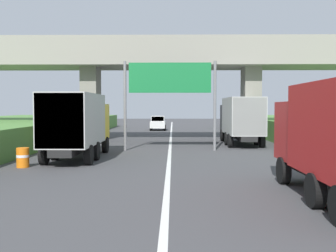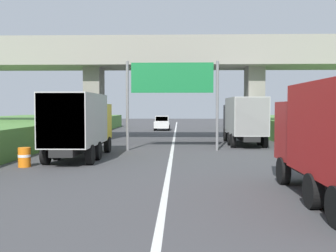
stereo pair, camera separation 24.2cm
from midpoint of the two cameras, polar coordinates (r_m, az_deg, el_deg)
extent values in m
cube|color=white|center=(24.69, 0.88, -3.64)|extent=(0.20, 97.94, 0.01)
cube|color=gray|center=(32.00, 1.06, 9.50)|extent=(40.00, 4.80, 1.10)
cube|color=gray|center=(29.96, 1.02, 12.10)|extent=(40.00, 0.36, 1.10)
cube|color=gray|center=(34.35, 1.10, 10.89)|extent=(40.00, 0.36, 1.10)
cube|color=gray|center=(32.50, -10.50, 3.11)|extent=(1.30, 2.20, 5.97)
cube|color=gray|center=(32.37, 12.66, 3.09)|extent=(1.30, 2.20, 5.97)
cylinder|color=slate|center=(24.99, -5.66, 2.93)|extent=(0.18, 0.18, 5.67)
cylinder|color=slate|center=(24.92, 7.47, 2.92)|extent=(0.18, 0.18, 5.67)
cube|color=#167238|center=(24.86, 0.90, 7.06)|extent=(5.20, 0.12, 1.90)
cube|color=white|center=(24.85, 0.90, 7.06)|extent=(4.89, 0.01, 1.67)
cube|color=black|center=(21.62, -12.27, -2.85)|extent=(1.10, 7.30, 0.36)
cube|color=gold|center=(24.07, -10.81, 0.66)|extent=(2.10, 2.10, 2.10)
cube|color=#2D3842|center=(25.05, -10.32, 1.43)|extent=(1.89, 0.06, 0.90)
cube|color=#B7B7B2|center=(20.51, -13.02, 0.98)|extent=(2.30, 5.20, 2.60)
cube|color=gray|center=(18.03, -15.09, 0.73)|extent=(2.21, 0.04, 2.50)
cylinder|color=black|center=(24.38, -13.01, -2.66)|extent=(0.30, 0.96, 0.96)
cylinder|color=black|center=(23.97, -8.52, -2.71)|extent=(0.30, 0.96, 0.96)
cylinder|color=black|center=(19.57, -17.07, -4.02)|extent=(0.30, 0.96, 0.96)
cylinder|color=black|center=(18.99, -10.92, -4.15)|extent=(0.30, 0.96, 0.96)
cylinder|color=black|center=(21.17, -15.60, -3.50)|extent=(0.30, 0.96, 0.96)
cylinder|color=black|center=(20.64, -9.90, -3.60)|extent=(0.30, 0.96, 0.96)
cube|color=black|center=(29.53, 11.11, -1.36)|extent=(1.10, 7.30, 0.36)
cube|color=black|center=(32.04, 10.36, 1.16)|extent=(2.10, 2.10, 2.10)
cube|color=#2D3842|center=(33.04, 10.10, 1.73)|extent=(1.89, 0.06, 0.90)
cube|color=#B7B7B2|center=(28.43, 11.48, 1.46)|extent=(2.30, 5.20, 2.60)
cube|color=gray|center=(25.89, 12.46, 1.34)|extent=(2.21, 0.04, 2.50)
cylinder|color=black|center=(31.97, 8.62, -1.36)|extent=(0.30, 0.96, 0.96)
cylinder|color=black|center=(32.27, 12.05, -1.35)|extent=(0.30, 0.96, 0.96)
cylinder|color=black|center=(26.94, 9.73, -2.13)|extent=(0.30, 0.96, 0.96)
cylinder|color=black|center=(27.32, 14.18, -2.10)|extent=(0.30, 0.96, 0.96)
cylinder|color=black|center=(28.61, 9.25, -1.84)|extent=(0.30, 0.96, 0.96)
cylinder|color=black|center=(28.97, 13.45, -1.82)|extent=(0.30, 0.96, 0.96)
cube|color=red|center=(14.76, 20.64, -0.74)|extent=(2.10, 2.10, 2.10)
cube|color=#2D3842|center=(15.72, 19.45, 0.58)|extent=(1.89, 0.06, 0.90)
cylinder|color=black|center=(14.63, 16.93, -6.27)|extent=(0.30, 0.96, 0.96)
cylinder|color=black|center=(11.41, 20.99, -8.86)|extent=(0.30, 0.96, 0.96)
cube|color=silver|center=(47.10, -0.72, 0.24)|extent=(1.76, 4.10, 0.76)
cube|color=silver|center=(46.92, -0.72, 1.08)|extent=(1.56, 1.90, 0.64)
cube|color=#2D3842|center=(46.00, -0.77, 1.05)|extent=(1.44, 0.06, 0.54)
cylinder|color=black|center=(48.42, -1.62, -0.15)|extent=(0.22, 0.64, 0.64)
cylinder|color=black|center=(48.36, 0.32, -0.15)|extent=(0.22, 0.64, 0.64)
cylinder|color=black|center=(45.89, -1.80, -0.30)|extent=(0.22, 0.64, 0.64)
cylinder|color=black|center=(45.82, 0.24, -0.31)|extent=(0.22, 0.64, 0.64)
cylinder|color=orange|center=(19.10, -19.88, -4.32)|extent=(0.56, 0.56, 0.90)
cylinder|color=white|center=(19.09, -19.88, -4.10)|extent=(0.57, 0.57, 0.12)
camera|label=1|loc=(0.12, -89.55, 0.02)|focal=41.78mm
camera|label=2|loc=(0.12, 90.45, -0.02)|focal=41.78mm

